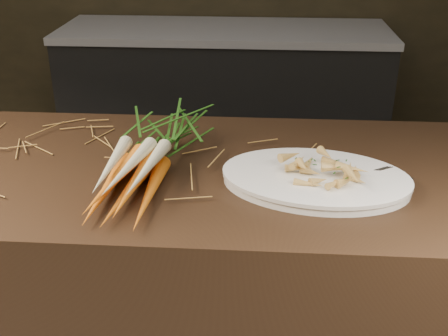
% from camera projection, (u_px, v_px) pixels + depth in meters
% --- Properties ---
extents(main_counter, '(2.40, 0.70, 0.90)m').
position_uv_depth(main_counter, '(75.00, 305.00, 1.59)').
color(main_counter, black).
rests_on(main_counter, ground).
extents(back_counter, '(1.82, 0.62, 0.84)m').
position_uv_depth(back_counter, '(224.00, 100.00, 3.27)').
color(back_counter, black).
rests_on(back_counter, ground).
extents(straw_bedding, '(1.40, 0.60, 0.02)m').
position_uv_depth(straw_bedding, '(53.00, 160.00, 1.39)').
color(straw_bedding, olive).
rests_on(straw_bedding, main_counter).
extents(root_veg_bunch, '(0.22, 0.57, 0.10)m').
position_uv_depth(root_veg_bunch, '(149.00, 150.00, 1.35)').
color(root_veg_bunch, '#C8570E').
rests_on(root_veg_bunch, main_counter).
extents(serving_platter, '(0.46, 0.34, 0.02)m').
position_uv_depth(serving_platter, '(315.00, 181.00, 1.29)').
color(serving_platter, white).
rests_on(serving_platter, main_counter).
extents(roasted_veg_heap, '(0.23, 0.18, 0.05)m').
position_uv_depth(roasted_veg_heap, '(316.00, 167.00, 1.27)').
color(roasted_veg_heap, tan).
rests_on(roasted_veg_heap, serving_platter).
extents(serving_fork, '(0.14, 0.10, 0.00)m').
position_uv_depth(serving_fork, '(384.00, 186.00, 1.23)').
color(serving_fork, silver).
rests_on(serving_fork, serving_platter).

